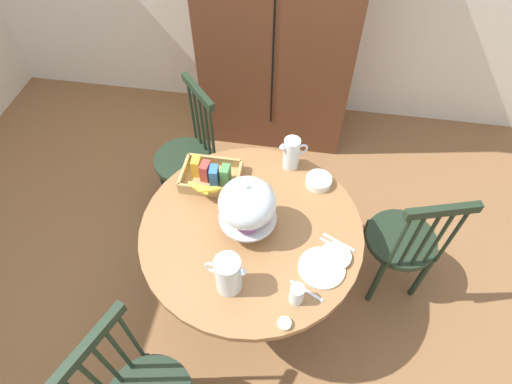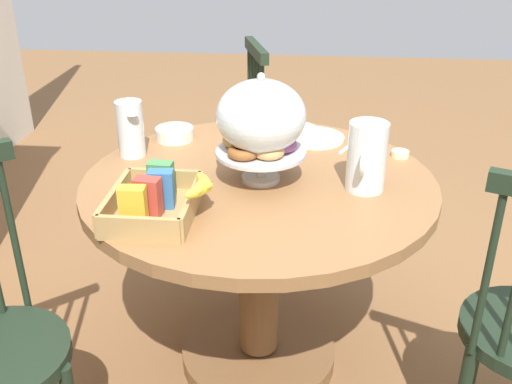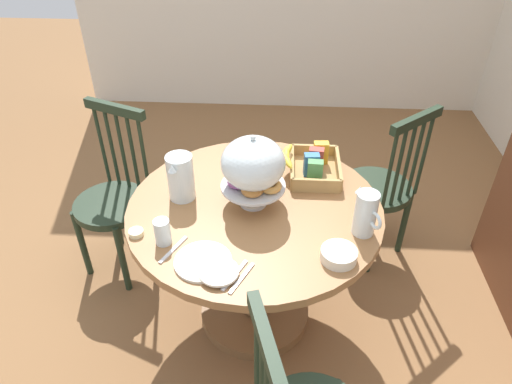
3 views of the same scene
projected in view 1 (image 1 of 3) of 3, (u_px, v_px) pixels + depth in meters
name	position (u px, v px, depth m)	size (l,w,h in m)	color
ground_plane	(238.00, 277.00, 2.72)	(10.00, 10.00, 0.00)	brown
wooden_armoire	(279.00, 18.00, 2.88)	(1.18, 0.60, 1.96)	brown
dining_table	(252.00, 251.00, 2.26)	(1.12, 1.12, 0.74)	olive
windsor_chair_near_window	(188.00, 159.00, 2.77)	(0.47, 0.47, 0.97)	#1E2D1E
windsor_chair_facing_door	(402.00, 243.00, 2.36)	(0.42, 0.42, 0.97)	#1E2D1E
pastry_stand_with_dome	(247.00, 205.00, 1.92)	(0.28, 0.28, 0.34)	silver
orange_juice_pitcher	(228.00, 275.00, 1.81)	(0.20, 0.12, 0.21)	silver
milk_pitcher	(291.00, 154.00, 2.27)	(0.16, 0.10, 0.19)	silver
cereal_basket	(210.00, 177.00, 2.23)	(0.32, 0.30, 0.12)	tan
china_plate_large	(322.00, 268.00, 1.93)	(0.22, 0.22, 0.01)	white
china_plate_small	(335.00, 256.00, 1.96)	(0.15, 0.15, 0.01)	white
cereal_bowl	(319.00, 181.00, 2.24)	(0.14, 0.14, 0.04)	white
drinking_glass	(297.00, 294.00, 1.80)	(0.06, 0.06, 0.11)	silver
butter_dish	(284.00, 324.00, 1.76)	(0.06, 0.06, 0.02)	beige
table_knife	(336.00, 247.00, 2.00)	(0.17, 0.01, 0.01)	silver
dinner_fork	(339.00, 242.00, 2.02)	(0.17, 0.01, 0.01)	silver
soup_spoon	(306.00, 291.00, 1.86)	(0.17, 0.01, 0.01)	silver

